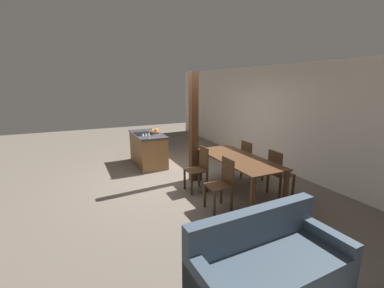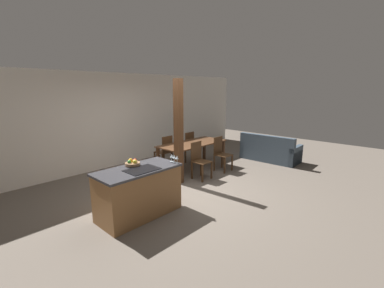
# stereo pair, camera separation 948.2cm
# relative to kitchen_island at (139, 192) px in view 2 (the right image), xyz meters

# --- Properties ---
(ground_plane) EXTENTS (16.00, 16.00, 0.00)m
(ground_plane) POSITION_rel_kitchen_island_xyz_m (1.31, 0.26, -0.45)
(ground_plane) COLOR #665B51
(wall_back) EXTENTS (11.20, 0.08, 2.70)m
(wall_back) POSITION_rel_kitchen_island_xyz_m (1.31, 3.08, 0.90)
(wall_back) COLOR silver
(wall_back) RESTS_ON ground_plane
(kitchen_island) EXTENTS (1.49, 0.73, 0.89)m
(kitchen_island) POSITION_rel_kitchen_island_xyz_m (0.00, 0.00, 0.00)
(kitchen_island) COLOR olive
(kitchen_island) RESTS_ON ground_plane
(fruit_bowl) EXTENTS (0.27, 0.27, 0.12)m
(fruit_bowl) POSITION_rel_kitchen_island_xyz_m (0.04, 0.20, 0.49)
(fruit_bowl) COLOR #99704C
(fruit_bowl) RESTS_ON kitchen_island
(wine_glass_near) EXTENTS (0.06, 0.06, 0.15)m
(wine_glass_near) POSITION_rel_kitchen_island_xyz_m (0.68, -0.30, 0.55)
(wine_glass_near) COLOR silver
(wine_glass_near) RESTS_ON kitchen_island
(wine_glass_middle) EXTENTS (0.06, 0.06, 0.15)m
(wine_glass_middle) POSITION_rel_kitchen_island_xyz_m (0.68, -0.22, 0.55)
(wine_glass_middle) COLOR silver
(wine_glass_middle) RESTS_ON kitchen_island
(wine_glass_far) EXTENTS (0.06, 0.06, 0.15)m
(wine_glass_far) POSITION_rel_kitchen_island_xyz_m (0.68, -0.15, 0.55)
(wine_glass_far) COLOR silver
(wine_glass_far) RESTS_ON kitchen_island
(dining_table) EXTENTS (2.05, 0.88, 0.76)m
(dining_table) POSITION_rel_kitchen_island_xyz_m (2.67, 1.14, 0.22)
(dining_table) COLOR #51331E
(dining_table) RESTS_ON ground_plane
(dining_chair_near_left) EXTENTS (0.40, 0.40, 0.94)m
(dining_chair_near_left) POSITION_rel_kitchen_island_xyz_m (2.21, 0.48, 0.05)
(dining_chair_near_left) COLOR #472D19
(dining_chair_near_left) RESTS_ON ground_plane
(dining_chair_near_right) EXTENTS (0.40, 0.40, 0.94)m
(dining_chair_near_right) POSITION_rel_kitchen_island_xyz_m (3.13, 0.48, 0.05)
(dining_chair_near_right) COLOR #472D19
(dining_chair_near_right) RESTS_ON ground_plane
(dining_chair_far_left) EXTENTS (0.40, 0.40, 0.94)m
(dining_chair_far_left) POSITION_rel_kitchen_island_xyz_m (2.21, 1.81, 0.05)
(dining_chair_far_left) COLOR #472D19
(dining_chair_far_left) RESTS_ON ground_plane
(dining_chair_far_right) EXTENTS (0.40, 0.40, 0.94)m
(dining_chair_far_right) POSITION_rel_kitchen_island_xyz_m (3.13, 1.81, 0.05)
(dining_chair_far_right) COLOR #472D19
(dining_chair_far_right) RESTS_ON ground_plane
(couch) EXTENTS (0.86, 1.78, 0.85)m
(couch) POSITION_rel_kitchen_island_xyz_m (4.99, -0.06, -0.16)
(couch) COLOR #3D4C5B
(couch) RESTS_ON ground_plane
(timber_post) EXTENTS (0.17, 0.17, 2.48)m
(timber_post) POSITION_rel_kitchen_island_xyz_m (1.63, 0.63, 0.80)
(timber_post) COLOR #4C2D19
(timber_post) RESTS_ON ground_plane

